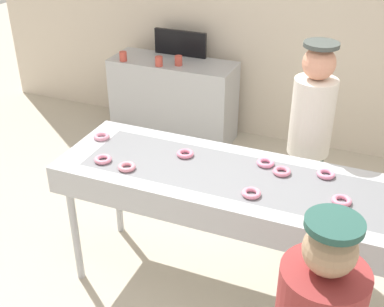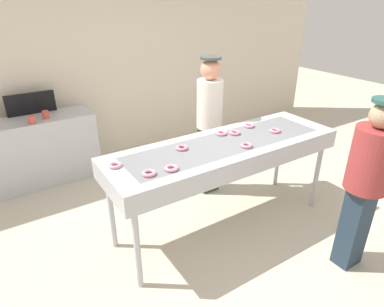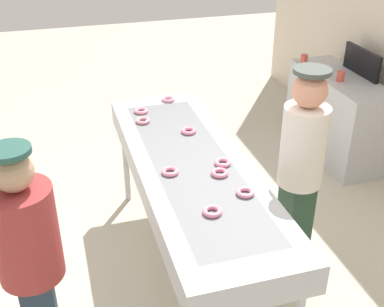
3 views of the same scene
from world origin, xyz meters
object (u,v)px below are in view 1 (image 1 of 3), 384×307
fryer_conveyor (241,189)px  strawberry_donut_0 (185,154)px  strawberry_donut_1 (251,193)px  paper_cup_1 (159,61)px  strawberry_donut_3 (342,201)px  strawberry_donut_8 (127,167)px  strawberry_donut_6 (282,171)px  paper_cup_2 (123,56)px  prep_counter (173,100)px  menu_display (180,43)px  strawberry_donut_4 (326,174)px  strawberry_donut_7 (102,137)px  strawberry_donut_5 (266,163)px  paper_cup_0 (178,61)px  strawberry_donut_2 (103,159)px  worker_baker (309,141)px

fryer_conveyor → strawberry_donut_0: (-0.45, 0.11, 0.11)m
strawberry_donut_1 → paper_cup_1: size_ratio=1.14×
strawberry_donut_3 → strawberry_donut_8: size_ratio=1.00×
strawberry_donut_6 → strawberry_donut_8: bearing=-160.9°
paper_cup_1 → paper_cup_2: (-0.43, -0.00, 0.00)m
prep_counter → menu_display: (0.00, 0.22, 0.60)m
strawberry_donut_4 → strawberry_donut_7: 1.64m
strawberry_donut_5 → paper_cup_0: (-1.45, 1.83, -0.05)m
strawberry_donut_3 → strawberry_donut_7: size_ratio=1.00×
strawberry_donut_2 → strawberry_donut_6: same height
strawberry_donut_0 → strawberry_donut_2: same height
strawberry_donut_3 → menu_display: menu_display is taller
strawberry_donut_6 → menu_display: 2.78m
strawberry_donut_3 → paper_cup_2: bearing=142.7°
strawberry_donut_4 → prep_counter: bearing=135.6°
strawberry_donut_1 → strawberry_donut_5: bearing=92.1°
strawberry_donut_3 → paper_cup_0: (-1.99, 2.09, -0.05)m
fryer_conveyor → strawberry_donut_0: 0.48m
paper_cup_1 → paper_cup_2: same height
strawberry_donut_2 → paper_cup_0: strawberry_donut_2 is taller
strawberry_donut_7 → paper_cup_1: (-0.40, 1.82, -0.05)m
strawberry_donut_1 → menu_display: 2.98m
strawberry_donut_0 → strawberry_donut_1: 0.64m
strawberry_donut_5 → strawberry_donut_7: 1.23m
strawberry_donut_2 → strawberry_donut_7: same height
strawberry_donut_6 → prep_counter: 2.67m
strawberry_donut_7 → paper_cup_1: size_ratio=1.14×
strawberry_donut_4 → paper_cup_2: 3.01m
strawberry_donut_2 → paper_cup_2: size_ratio=1.14×
strawberry_donut_4 → worker_baker: (-0.20, 0.50, -0.05)m
strawberry_donut_6 → paper_cup_0: size_ratio=1.14×
prep_counter → paper_cup_2: 0.75m
worker_baker → strawberry_donut_7: bearing=27.5°
fryer_conveyor → paper_cup_2: (-1.96, 1.93, 0.06)m
strawberry_donut_1 → strawberry_donut_6: size_ratio=1.00×
strawberry_donut_3 → paper_cup_0: 2.88m
paper_cup_1 → strawberry_donut_0: bearing=-59.4°
fryer_conveyor → paper_cup_0: paper_cup_0 is taller
strawberry_donut_8 → strawberry_donut_7: bearing=140.8°
fryer_conveyor → paper_cup_0: (-1.35, 2.04, 0.06)m
strawberry_donut_8 → fryer_conveyor: bearing=15.0°
menu_display → strawberry_donut_0: bearing=-65.8°
strawberry_donut_0 → paper_cup_2: 2.37m
paper_cup_1 → strawberry_donut_7: bearing=-77.6°
prep_counter → strawberry_donut_4: bearing=-44.4°
strawberry_donut_5 → menu_display: menu_display is taller
strawberry_donut_8 → prep_counter: 2.50m
paper_cup_2 → fryer_conveyor: bearing=-44.5°
strawberry_donut_7 → menu_display: bearing=98.4°
fryer_conveyor → strawberry_donut_8: size_ratio=21.06×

